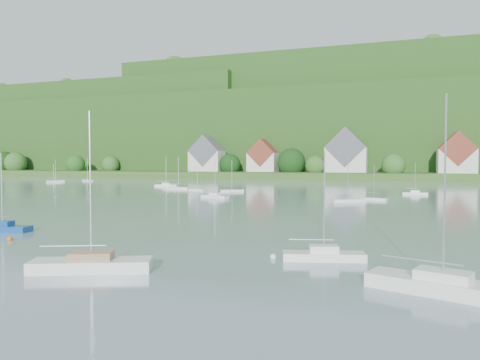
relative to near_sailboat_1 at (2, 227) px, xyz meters
The scene contains 13 objects.
far_shore_strip 163.73m from the near_sailboat_1, 85.01° to the left, with size 600.00×60.00×3.00m, color #32501E.
forested_ridge 233.22m from the near_sailboat_1, 86.38° to the left, with size 620.00×181.22×69.89m.
village_building_0 155.80m from the near_sailboat_1, 105.19° to the left, with size 14.00×10.40×16.00m.
village_building_1 153.14m from the near_sailboat_1, 95.91° to the left, with size 12.00×9.36×14.00m.
village_building_2 152.64m from the near_sailboat_1, 82.74° to the left, with size 16.00×11.44×18.00m.
village_building_3 160.70m from the near_sailboat_1, 68.33° to the left, with size 13.00×10.40×15.50m.
near_sailboat_1 is the anchor object (origin of this frame).
near_sailboat_2 22.46m from the near_sailboat_1, 30.56° to the right, with size 7.90×4.92×10.35m.
near_sailboat_3 33.28m from the near_sailboat_1, ahead, with size 6.08×3.06×7.91m.
near_sailboat_4 41.57m from the near_sailboat_1, 13.54° to the right, with size 8.22×4.71×10.70m.
mooring_buoy_0 6.44m from the near_sailboat_1, 38.53° to the right, with size 0.48×0.48×0.48m, color orange.
mooring_buoy_1 29.79m from the near_sailboat_1, ahead, with size 0.48×0.48×0.48m, color white.
far_sailboat_cluster 83.34m from the near_sailboat_1, 72.93° to the left, with size 204.09×67.75×8.71m.
Camera 1 is at (23.66, 0.80, 7.08)m, focal length 34.22 mm.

